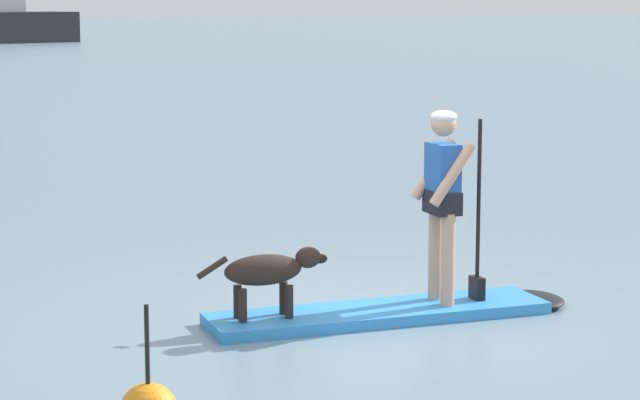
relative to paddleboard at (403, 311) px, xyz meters
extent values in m
plane|color=slate|center=(-0.22, 0.04, -0.05)|extent=(400.00, 400.00, 0.00)
cube|color=#338CD8|center=(-0.22, 0.04, 0.00)|extent=(3.06, 1.23, 0.10)
ellipsoid|color=black|center=(1.24, -0.23, 0.00)|extent=(0.67, 0.76, 0.10)
cylinder|color=tan|center=(0.38, 0.06, 0.45)|extent=(0.12, 0.12, 0.81)
cylinder|color=tan|center=(0.33, -0.19, 0.45)|extent=(0.12, 0.12, 0.81)
cube|color=black|center=(0.36, -0.07, 0.94)|extent=(0.28, 0.39, 0.20)
cube|color=#2659A5|center=(0.36, -0.07, 1.15)|extent=(0.26, 0.37, 0.59)
sphere|color=tan|center=(0.36, -0.07, 1.62)|extent=(0.22, 0.22, 0.22)
ellipsoid|color=white|center=(0.36, -0.07, 1.68)|extent=(0.23, 0.23, 0.11)
cylinder|color=tan|center=(0.39, 0.12, 1.20)|extent=(0.43, 0.16, 0.54)
cylinder|color=tan|center=(0.32, -0.25, 1.20)|extent=(0.43, 0.16, 0.54)
cylinder|color=black|center=(0.70, -0.13, 0.85)|extent=(0.04, 0.04, 1.60)
cube|color=black|center=(0.70, -0.13, 0.15)|extent=(0.11, 0.19, 0.20)
ellipsoid|color=#2D231E|center=(-1.24, 0.23, 0.46)|extent=(0.70, 0.34, 0.26)
ellipsoid|color=#2D231E|center=(-0.85, 0.16, 0.54)|extent=(0.25, 0.20, 0.18)
ellipsoid|color=black|center=(-0.74, 0.14, 0.52)|extent=(0.13, 0.10, 0.08)
cylinder|color=#2D231E|center=(-1.67, 0.30, 0.51)|extent=(0.27, 0.10, 0.18)
cylinder|color=#2D231E|center=(-1.03, 0.27, 0.19)|extent=(0.07, 0.07, 0.28)
cylinder|color=#2D231E|center=(-1.06, 0.12, 0.19)|extent=(0.07, 0.07, 0.28)
cylinder|color=#2D231E|center=(-1.42, 0.34, 0.19)|extent=(0.07, 0.07, 0.28)
cylinder|color=#2D231E|center=(-1.45, 0.19, 0.19)|extent=(0.07, 0.07, 0.28)
cylinder|color=black|center=(-3.08, -1.75, 0.56)|extent=(0.03, 0.03, 0.50)
camera|label=1|loc=(-5.89, -8.70, 2.65)|focal=69.88mm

